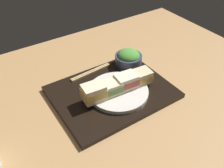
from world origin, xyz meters
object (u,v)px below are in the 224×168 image
object	(u,v)px
salad_bowl	(128,58)
sandwich_nearmost	(141,77)
sandwich_inner_far	(110,88)
sandwich_plate	(118,91)
sandwich_inner_near	(126,81)
chopsticks_pair	(91,72)
sandwich_farmost	(94,92)

from	to	relation	value
salad_bowl	sandwich_nearmost	bearing A→B (deg)	73.45
sandwich_inner_far	salad_bowl	bearing A→B (deg)	-144.17
sandwich_plate	sandwich_inner_near	world-z (taller)	sandwich_inner_near
sandwich_inner_far	chopsticks_pair	bearing A→B (deg)	-93.49
sandwich_farmost	salad_bowl	size ratio (longest dim) A/B	0.76
sandwich_plate	salad_bowl	xyz separation A→B (cm)	(-13.73, -12.48, 2.65)
chopsticks_pair	sandwich_inner_near	bearing A→B (deg)	108.51
sandwich_inner_near	chopsticks_pair	distance (cm)	17.97
sandwich_plate	chopsticks_pair	xyz separation A→B (cm)	(2.29, -16.44, -0.40)
sandwich_plate	sandwich_farmost	size ratio (longest dim) A/B	2.59
sandwich_inner_far	chopsticks_pair	xyz separation A→B (cm)	(-0.99, -16.24, -3.49)
sandwich_nearmost	salad_bowl	bearing A→B (deg)	-106.55
sandwich_plate	salad_bowl	distance (cm)	18.74
sandwich_nearmost	chopsticks_pair	distance (cm)	21.21
sandwich_plate	sandwich_nearmost	bearing A→B (deg)	176.51
sandwich_nearmost	sandwich_inner_far	size ratio (longest dim) A/B	1.00
sandwich_plate	chopsticks_pair	bearing A→B (deg)	-82.07
sandwich_nearmost	sandwich_plate	bearing A→B (deg)	-3.49
sandwich_inner_near	salad_bowl	size ratio (longest dim) A/B	0.76
sandwich_nearmost	chopsticks_pair	bearing A→B (deg)	-54.55
sandwich_farmost	chopsticks_pair	world-z (taller)	sandwich_farmost
sandwich_nearmost	sandwich_inner_near	world-z (taller)	sandwich_inner_near
sandwich_plate	sandwich_farmost	xyz separation A→B (cm)	(9.84, -0.60, 3.78)
sandwich_inner_near	chopsticks_pair	world-z (taller)	sandwich_inner_near
sandwich_inner_near	sandwich_inner_far	size ratio (longest dim) A/B	1.04
sandwich_inner_far	sandwich_farmost	distance (cm)	6.61
sandwich_plate	sandwich_farmost	world-z (taller)	sandwich_farmost
sandwich_plate	sandwich_inner_near	bearing A→B (deg)	176.51
sandwich_plate	chopsticks_pair	distance (cm)	16.60
sandwich_inner_far	sandwich_farmost	xyz separation A→B (cm)	(6.56, -0.40, 0.69)
salad_bowl	chopsticks_pair	bearing A→B (deg)	-13.89
sandwich_plate	sandwich_inner_far	size ratio (longest dim) A/B	2.70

